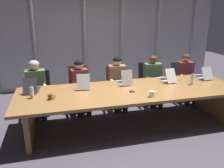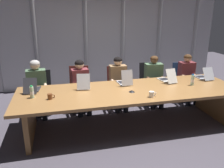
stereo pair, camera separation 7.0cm
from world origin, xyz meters
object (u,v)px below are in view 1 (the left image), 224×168
Objects in this scene: office_chair_left_mid at (79,94)px; water_bottle_secondary at (32,93)px; person_right_end at (187,75)px; water_bottle_primary at (192,80)px; office_chair_center at (117,91)px; coffee_mug_far at (152,94)px; office_chair_right_mid at (149,88)px; person_center at (118,80)px; laptop_left_end at (32,89)px; laptop_center at (124,81)px; laptop_right_end at (202,76)px; person_left_end at (36,85)px; laptop_right_mid at (166,78)px; person_right_mid at (153,78)px; person_left_mid at (80,83)px; laptop_left_mid at (84,85)px; office_chair_right_end at (181,85)px; coffee_mug_near at (50,97)px; conference_mic_left_side at (132,91)px; office_chair_left_end at (40,98)px.

water_bottle_secondary is (-0.89, -1.09, 0.49)m from office_chair_left_mid.
person_right_end is 5.07× the size of water_bottle_primary.
coffee_mug_far is (0.20, -1.53, 0.45)m from office_chair_center.
person_center is at bearing -75.89° from office_chair_right_mid.
laptop_left_end is 1.77m from laptop_center.
person_right_end is (-0.01, 0.58, -0.15)m from laptop_right_end.
laptop_center is 1.83m from person_left_end.
laptop_right_mid reaches higher than office_chair_left_mid.
person_center is (0.03, 0.57, -0.14)m from laptop_center.
person_right_mid is 1.00× the size of person_right_end.
person_left_mid reaches higher than coffee_mug_far.
water_bottle_secondary is (-2.63, -0.94, 0.19)m from person_right_mid.
office_chair_right_end is at bearing -66.21° from laptop_left_mid.
coffee_mug_near is at bearing -60.40° from person_right_mid.
person_left_end is at bearing 64.23° from laptop_left_mid.
laptop_center is at bearing 81.58° from laptop_right_mid.
laptop_right_mid is 0.87m from laptop_right_end.
laptop_right_mid is 1.04m from person_right_end.
coffee_mug_far is at bearing -166.74° from laptop_center.
person_right_mid reaches higher than person_right_end.
office_chair_right_mid is 2.62m from person_left_end.
laptop_right_mid is 0.51× the size of office_chair_left_mid.
office_chair_left_mid is at bearing 59.57° from laptop_right_mid.
laptop_center is (1.77, 0.00, 0.01)m from laptop_left_end.
laptop_center is 0.42× the size of office_chair_right_mid.
laptop_left_end is 0.59m from person_left_end.
water_bottle_primary is 1.04× the size of water_bottle_secondary.
office_chair_center is 0.79× the size of person_left_mid.
coffee_mug_far is at bearing -52.02° from conference_mic_left_side.
laptop_right_end is 1.94m from office_chair_center.
person_left_mid is at bearing 86.07° from office_chair_left_end.
office_chair_right_mid is (1.70, -0.00, -0.00)m from office_chair_left_mid.
water_bottle_secondary reaches higher than office_chair_right_end.
conference_mic_left_side is at bearing -32.23° from office_chair_right_mid.
laptop_right_mid is 2.67m from water_bottle_secondary.
laptop_left_mid is 2.13m from water_bottle_primary.
person_center is 1.74m from person_right_end.
person_right_end reaches higher than office_chair_right_end.
laptop_left_mid reaches higher than water_bottle_primary.
water_bottle_secondary is at bearing -63.85° from office_chair_right_mid.
coffee_mug_far is at bearing 57.95° from office_chair_left_end.
water_bottle_secondary is (-1.74, -0.36, 0.04)m from laptop_center.
laptop_left_end is 0.36m from water_bottle_secondary.
person_center is (0.85, 0.59, -0.14)m from laptop_left_mid.
water_bottle_primary is at bearing -142.02° from laptop_right_mid.
water_bottle_primary is (0.37, -0.36, 0.05)m from laptop_right_mid.
person_right_mid reaches higher than conference_mic_left_side.
office_chair_right_end is at bearing 34.59° from conference_mic_left_side.
office_chair_center is 0.36m from person_center.
office_chair_left_mid is at bearing 96.06° from person_left_end.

